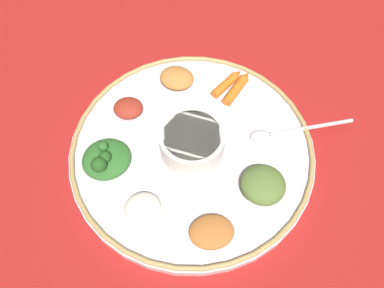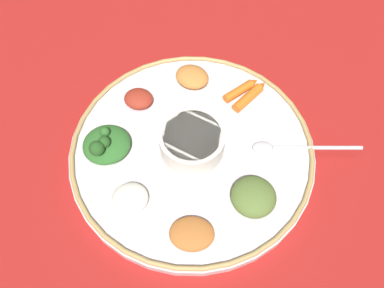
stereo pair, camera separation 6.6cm
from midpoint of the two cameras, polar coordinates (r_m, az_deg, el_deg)
name	(u,v)px [view 1 (the left image)]	position (r m, az deg, el deg)	size (l,w,h in m)	color
ground_plane	(192,154)	(0.69, -2.74, -1.60)	(2.40, 2.40, 0.00)	maroon
platter	(192,151)	(0.68, -2.77, -1.25)	(0.41, 0.41, 0.02)	silver
platter_rim	(192,148)	(0.67, -2.81, -0.76)	(0.40, 0.40, 0.01)	tan
center_bowl	(192,141)	(0.65, -2.89, 0.16)	(0.11, 0.11, 0.04)	silver
spoon	(286,131)	(0.70, 10.54, 1.53)	(0.15, 0.13, 0.01)	silver
greens_pile	(106,159)	(0.66, -14.90, -2.31)	(0.10, 0.10, 0.05)	#2D6628
carrot_near_spoon	(237,88)	(0.73, 3.85, 7.73)	(0.08, 0.03, 0.02)	orange
carrot_outer	(227,83)	(0.74, 2.46, 8.41)	(0.08, 0.02, 0.02)	orange
mound_squash	(177,78)	(0.74, -4.73, 9.10)	(0.06, 0.05, 0.03)	#C67A38
mound_chickpea	(212,232)	(0.60, -0.39, -12.62)	(0.07, 0.05, 0.02)	#B2662D
mound_beet	(128,108)	(0.72, -11.64, 4.80)	(0.05, 0.05, 0.02)	maroon
mound_rice_white	(143,209)	(0.62, -10.06, -9.28)	(0.06, 0.05, 0.02)	silver
mound_collards	(263,185)	(0.63, 7.09, -6.00)	(0.07, 0.07, 0.03)	#567033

